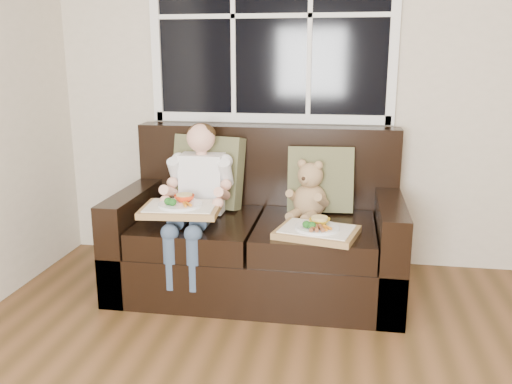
% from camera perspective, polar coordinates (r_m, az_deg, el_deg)
% --- Properties ---
extents(window_back, '(1.62, 0.04, 1.37)m').
position_cam_1_polar(window_back, '(3.66, 1.64, 18.05)').
color(window_back, black).
rests_on(window_back, room_walls).
extents(loveseat, '(1.70, 0.92, 0.96)m').
position_cam_1_polar(loveseat, '(3.38, 0.40, -4.71)').
color(loveseat, black).
rests_on(loveseat, ground).
extents(pillow_left, '(0.49, 0.30, 0.47)m').
position_cam_1_polar(pillow_left, '(3.50, -5.09, 2.15)').
color(pillow_left, '#676D43').
rests_on(pillow_left, loveseat).
extents(pillow_right, '(0.42, 0.21, 0.42)m').
position_cam_1_polar(pillow_right, '(3.40, 6.78, 1.31)').
color(pillow_right, '#676D43').
rests_on(pillow_right, loveseat).
extents(child, '(0.38, 0.59, 0.86)m').
position_cam_1_polar(child, '(3.25, -6.12, 0.55)').
color(child, white).
rests_on(child, loveseat).
extents(teddy_bear, '(0.26, 0.30, 0.36)m').
position_cam_1_polar(teddy_bear, '(3.29, 5.69, -0.14)').
color(teddy_bear, tan).
rests_on(teddy_bear, loveseat).
extents(tray_left, '(0.46, 0.36, 0.10)m').
position_cam_1_polar(tray_left, '(3.07, -7.90, -1.61)').
color(tray_left, '#9E7B47').
rests_on(tray_left, child).
extents(tray_right, '(0.49, 0.41, 0.10)m').
position_cam_1_polar(tray_right, '(2.97, 6.44, -4.04)').
color(tray_right, '#9E7B47').
rests_on(tray_right, loveseat).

